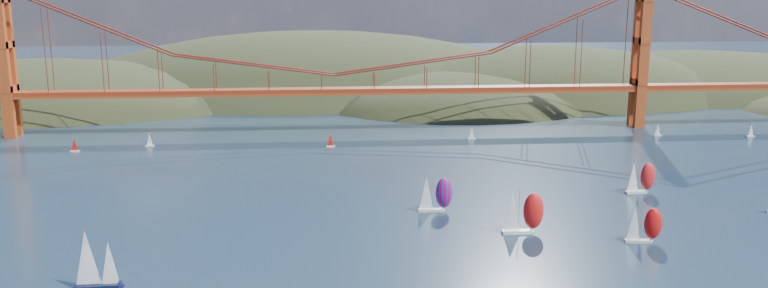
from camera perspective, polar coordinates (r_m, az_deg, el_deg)
headlands at (r=392.26m, az=2.59°, el=2.09°), size 725.00×225.00×96.00m
bridge at (r=285.67m, az=-4.16°, el=7.34°), size 552.00×12.00×55.00m
sloop_navy at (r=150.63m, az=-21.26°, el=-8.29°), size 8.31×4.79×12.82m
racer_0 at (r=173.86m, az=10.49°, el=-5.11°), size 9.45×3.83×10.88m
racer_1 at (r=174.91m, az=19.14°, el=-5.78°), size 8.03×3.71×9.07m
racer_3 at (r=214.98m, az=18.94°, el=-2.40°), size 8.42×3.67×9.55m
racer_rwb at (r=187.61m, az=3.89°, el=-3.79°), size 8.63×3.59×9.86m
distant_boat_2 at (r=274.63m, az=-22.52°, el=-0.05°), size 3.00×2.00×4.70m
distant_boat_3 at (r=274.24m, az=-17.44°, el=0.31°), size 3.00×2.00×4.70m
distant_boat_4 at (r=297.98m, az=20.14°, el=1.03°), size 3.00×2.00×4.70m
distant_boat_5 at (r=309.90m, az=26.18°, el=0.93°), size 3.00×2.00×4.70m
distant_boat_8 at (r=275.64m, az=6.71°, el=0.85°), size 3.00×2.00×4.70m
distant_boat_9 at (r=261.58m, az=-4.09°, el=0.29°), size 3.00×2.00×4.70m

